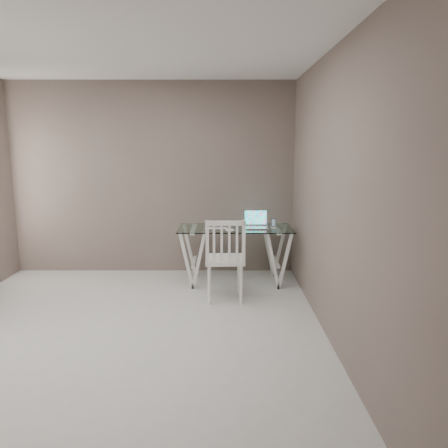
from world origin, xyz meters
name	(u,v)px	position (x,y,z in m)	size (l,w,h in m)	color
room	(106,157)	(-0.06, 0.02, 1.72)	(4.50, 4.52, 2.71)	beige
desk	(235,254)	(1.16, 1.70, 0.38)	(1.50, 0.70, 0.75)	silver
chair	(225,256)	(1.02, 0.96, 0.55)	(0.47, 0.47, 0.99)	white
laptop	(256,223)	(1.43, 1.73, 0.80)	(0.32, 0.26, 0.23)	silver
keyboard	(216,228)	(0.90, 1.63, 0.75)	(0.31, 0.13, 0.01)	silver
mouse	(230,230)	(1.09, 1.43, 0.77)	(0.12, 0.07, 0.04)	white
phone_dock	(273,225)	(1.66, 1.70, 0.78)	(0.07, 0.07, 0.12)	white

